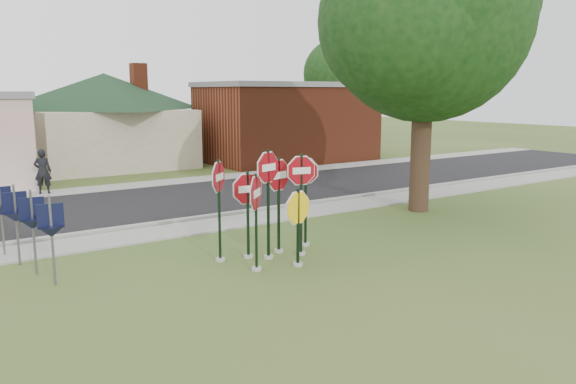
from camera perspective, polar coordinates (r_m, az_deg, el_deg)
ground at (r=13.21m, az=1.83°, el=-8.33°), size 120.00×120.00×0.00m
sidewalk_near at (r=17.78m, az=-8.65°, el=-3.49°), size 60.00×1.60×0.06m
road at (r=21.84m, az=-13.76°, el=-1.14°), size 60.00×7.00×0.04m
sidewalk_far at (r=25.86m, az=-17.11°, el=0.45°), size 60.00×1.60×0.06m
curb at (r=18.66m, az=-9.98°, el=-2.75°), size 60.00×0.20×0.14m
stop_sign_center at (r=13.97m, az=-2.03°, el=0.45°), size 1.05×0.35×2.89m
stop_sign_yellow at (r=13.49m, az=1.02°, el=-2.73°), size 1.11×0.27×2.02m
stop_sign_left at (r=13.10m, az=-3.27°, el=-1.65°), size 0.84×0.79×2.44m
stop_sign_right at (r=14.31m, az=1.35°, el=0.21°), size 1.03×0.27×2.74m
stop_sign_back_right at (r=14.55m, az=-0.96°, el=0.15°), size 1.12×0.30×2.64m
stop_sign_back_left at (r=14.14m, az=-4.11°, el=-1.11°), size 1.10×0.24×2.34m
stop_sign_far_right at (r=15.21m, az=1.81°, el=0.27°), size 0.57×0.81×2.58m
stop_sign_far_left at (r=13.88m, az=-7.03°, el=-0.40°), size 0.80×0.73×2.67m
route_sign_row at (r=15.06m, az=-25.91°, el=-2.23°), size 1.43×4.63×2.00m
building_house at (r=33.48m, az=-18.08°, el=8.74°), size 11.60×11.60×6.20m
building_brick at (r=34.62m, az=-0.06°, el=7.21°), size 10.20×6.20×4.75m
oak_tree at (r=20.33m, az=13.86°, el=16.82°), size 10.66×10.06×10.18m
bg_tree_right at (r=46.59m, az=5.07°, el=11.84°), size 5.60×5.60×8.40m
pedestrian at (r=25.01m, az=-23.65°, el=1.94°), size 0.78×0.64×1.85m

